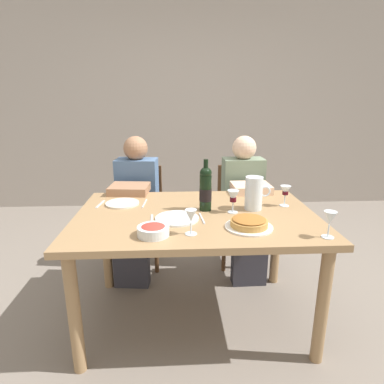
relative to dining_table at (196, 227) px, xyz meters
The scene contains 21 objects.
ground_plane 0.67m from the dining_table, ahead, with size 8.00×8.00×0.00m, color slate.
back_wall 2.65m from the dining_table, 90.00° to the left, with size 8.00×0.10×2.80m, color #A3998E.
dining_table is the anchor object (origin of this frame).
wine_bottle 0.25m from the dining_table, 44.86° to the left, with size 0.08×0.08×0.33m.
water_pitcher 0.43m from the dining_table, ahead, with size 0.17×0.11×0.22m.
baked_tart 0.39m from the dining_table, 41.60° to the right, with size 0.27×0.27×0.06m.
salad_bowl 0.43m from the dining_table, 126.96° to the right, with size 0.17×0.17×0.06m.
wine_glass_left_diner 0.30m from the dining_table, ahead, with size 0.07×0.07×0.14m.
wine_glass_right_diner 0.80m from the dining_table, 31.22° to the right, with size 0.07×0.07×0.14m.
wine_glass_centre 0.64m from the dining_table, 11.13° to the left, with size 0.07×0.07×0.14m.
wine_glass_spare 0.38m from the dining_table, 98.47° to the right, with size 0.06×0.06×0.14m.
dinner_plate_left_setting 0.54m from the dining_table, 156.54° to the left, with size 0.23×0.23×0.01m, color silver.
dinner_plate_right_setting 0.18m from the dining_table, 141.63° to the right, with size 0.26×0.26×0.01m, color silver.
fork_left_setting 0.68m from the dining_table, 161.62° to the left, with size 0.16×0.01×0.01m, color silver.
knife_left_setting 0.41m from the dining_table, 147.99° to the left, with size 0.18×0.01×0.01m, color silver.
knife_right_setting 0.14m from the dining_table, 72.61° to the right, with size 0.18×0.01×0.01m, color silver.
spoon_right_setting 0.30m from the dining_table, 160.60° to the right, with size 0.16×0.01×0.01m, color silver.
chair_left 1.01m from the dining_table, 116.42° to the left, with size 0.44×0.44×0.87m.
diner_left 0.80m from the dining_table, 125.20° to the left, with size 0.37×0.53×1.16m.
chair_right 0.99m from the dining_table, 62.75° to the left, with size 0.41×0.41×0.87m.
diner_right 0.78m from the dining_table, 54.48° to the left, with size 0.34×0.51×1.16m.
Camera 1 is at (-0.13, -1.91, 1.46)m, focal length 30.32 mm.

